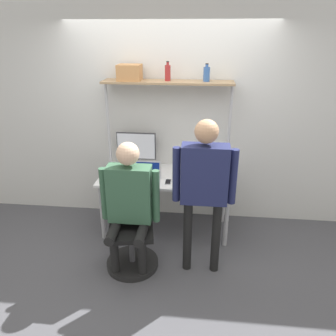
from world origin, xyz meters
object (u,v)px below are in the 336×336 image
(cell_phone, at_px, (168,182))
(bottle_red, at_px, (168,73))
(laptop, at_px, (147,175))
(bottle_blue, at_px, (207,74))
(office_chair, at_px, (132,241))
(person_standing, at_px, (204,180))
(monitor, at_px, (136,149))
(storage_box, at_px, (130,72))
(person_seated, at_px, (129,198))

(cell_phone, distance_m, bottle_red, 1.26)
(laptop, relative_size, bottle_blue, 1.58)
(office_chair, xyz_separation_m, bottle_blue, (0.73, 0.96, 1.64))
(person_standing, bearing_deg, office_chair, 178.85)
(monitor, xyz_separation_m, cell_phone, (0.45, -0.41, -0.25))
(laptop, distance_m, storage_box, 1.21)
(person_seated, relative_size, bottle_blue, 7.12)
(bottle_red, distance_m, bottle_blue, 0.44)
(bottle_red, bearing_deg, storage_box, 180.00)
(laptop, distance_m, person_standing, 0.94)
(cell_phone, distance_m, storage_box, 1.34)
(person_seated, height_order, bottle_blue, bottle_blue)
(office_chair, distance_m, bottle_blue, 2.04)
(office_chair, xyz_separation_m, person_standing, (0.75, -0.02, 0.77))
(cell_phone, relative_size, bottle_blue, 0.76)
(office_chair, height_order, bottle_blue, bottle_blue)
(monitor, xyz_separation_m, person_standing, (0.86, -0.99, 0.06))
(office_chair, bearing_deg, monitor, 96.62)
(person_seated, xyz_separation_m, bottle_red, (0.29, 1.00, 1.10))
(cell_phone, bearing_deg, storage_box, 140.63)
(office_chair, bearing_deg, person_standing, -1.15)
(monitor, height_order, storage_box, storage_box)
(person_standing, bearing_deg, cell_phone, 125.63)
(cell_phone, height_order, storage_box, storage_box)
(laptop, xyz_separation_m, office_chair, (-0.09, -0.60, -0.52))
(storage_box, bearing_deg, office_chair, -80.94)
(cell_phone, height_order, bottle_blue, bottle_blue)
(monitor, bearing_deg, person_standing, -48.97)
(laptop, height_order, office_chair, laptop)
(cell_phone, relative_size, storage_box, 0.56)
(office_chair, distance_m, storage_box, 1.91)
(laptop, height_order, storage_box, storage_box)
(monitor, bearing_deg, storage_box, -161.19)
(person_standing, relative_size, bottle_red, 7.60)
(bottle_red, bearing_deg, office_chair, -107.04)
(storage_box, bearing_deg, bottle_red, 0.00)
(office_chair, bearing_deg, bottle_red, 72.96)
(monitor, distance_m, person_seated, 1.03)
(bottle_blue, bearing_deg, person_seated, -125.90)
(laptop, height_order, bottle_blue, bottle_blue)
(office_chair, distance_m, person_seated, 0.55)
(monitor, bearing_deg, bottle_red, -1.93)
(office_chair, height_order, person_standing, person_standing)
(storage_box, bearing_deg, cell_phone, -39.37)
(laptop, bearing_deg, bottle_blue, 29.06)
(person_standing, height_order, bottle_red, bottle_red)
(cell_phone, bearing_deg, bottle_blue, 45.38)
(person_seated, bearing_deg, laptop, 83.08)
(person_seated, bearing_deg, person_standing, 2.20)
(monitor, bearing_deg, office_chair, -83.38)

